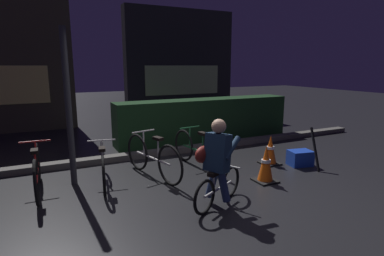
{
  "coord_description": "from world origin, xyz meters",
  "views": [
    {
      "loc": [
        -2.07,
        -4.08,
        1.95
      ],
      "look_at": [
        0.2,
        0.6,
        0.9
      ],
      "focal_mm": 29.04,
      "sensor_mm": 36.0,
      "label": 1
    }
  ],
  "objects_px": {
    "street_post": "(69,109)",
    "parked_bike_center_left": "(103,166)",
    "blue_crate": "(300,158)",
    "closed_umbrella": "(315,149)",
    "traffic_cone_far": "(270,150)",
    "parked_bike_right_mid": "(197,150)",
    "traffic_cone_near": "(266,164)",
    "cyclist": "(216,163)",
    "parked_bike_center_right": "(153,157)",
    "parked_bike_left_mid": "(37,171)"
  },
  "relations": [
    {
      "from": "cyclist",
      "to": "closed_umbrella",
      "type": "bearing_deg",
      "value": -14.91
    },
    {
      "from": "cyclist",
      "to": "traffic_cone_far",
      "type": "bearing_deg",
      "value": 3.12
    },
    {
      "from": "blue_crate",
      "to": "street_post",
      "type": "bearing_deg",
      "value": 167.74
    },
    {
      "from": "parked_bike_right_mid",
      "to": "cyclist",
      "type": "bearing_deg",
      "value": 153.43
    },
    {
      "from": "parked_bike_center_right",
      "to": "traffic_cone_near",
      "type": "height_order",
      "value": "parked_bike_center_right"
    },
    {
      "from": "parked_bike_center_right",
      "to": "traffic_cone_far",
      "type": "distance_m",
      "value": 2.38
    },
    {
      "from": "traffic_cone_far",
      "to": "cyclist",
      "type": "distance_m",
      "value": 2.28
    },
    {
      "from": "street_post",
      "to": "cyclist",
      "type": "distance_m",
      "value": 2.53
    },
    {
      "from": "blue_crate",
      "to": "closed_umbrella",
      "type": "relative_size",
      "value": 0.52
    },
    {
      "from": "blue_crate",
      "to": "parked_bike_center_right",
      "type": "bearing_deg",
      "value": 167.07
    },
    {
      "from": "parked_bike_left_mid",
      "to": "traffic_cone_far",
      "type": "bearing_deg",
      "value": -95.21
    },
    {
      "from": "traffic_cone_near",
      "to": "cyclist",
      "type": "xyz_separation_m",
      "value": [
        -1.23,
        -0.43,
        0.32
      ]
    },
    {
      "from": "cyclist",
      "to": "street_post",
      "type": "bearing_deg",
      "value": 107.2
    },
    {
      "from": "parked_bike_center_left",
      "to": "street_post",
      "type": "bearing_deg",
      "value": 70.5
    },
    {
      "from": "parked_bike_right_mid",
      "to": "closed_umbrella",
      "type": "bearing_deg",
      "value": -126.44
    },
    {
      "from": "parked_bike_center_left",
      "to": "parked_bike_center_right",
      "type": "relative_size",
      "value": 0.91
    },
    {
      "from": "street_post",
      "to": "closed_umbrella",
      "type": "relative_size",
      "value": 2.99
    },
    {
      "from": "parked_bike_right_mid",
      "to": "traffic_cone_near",
      "type": "distance_m",
      "value": 1.39
    },
    {
      "from": "parked_bike_center_right",
      "to": "blue_crate",
      "type": "xyz_separation_m",
      "value": [
        2.84,
        -0.65,
        -0.21
      ]
    },
    {
      "from": "cyclist",
      "to": "closed_umbrella",
      "type": "distance_m",
      "value": 2.6
    },
    {
      "from": "parked_bike_center_left",
      "to": "traffic_cone_far",
      "type": "distance_m",
      "value": 3.23
    },
    {
      "from": "parked_bike_left_mid",
      "to": "cyclist",
      "type": "relative_size",
      "value": 1.34
    },
    {
      "from": "street_post",
      "to": "traffic_cone_near",
      "type": "height_order",
      "value": "street_post"
    },
    {
      "from": "parked_bike_left_mid",
      "to": "parked_bike_center_left",
      "type": "distance_m",
      "value": 0.98
    },
    {
      "from": "street_post",
      "to": "parked_bike_center_left",
      "type": "bearing_deg",
      "value": -28.5
    },
    {
      "from": "street_post",
      "to": "parked_bike_right_mid",
      "type": "xyz_separation_m",
      "value": [
        2.27,
        -0.09,
        -0.93
      ]
    },
    {
      "from": "parked_bike_left_mid",
      "to": "parked_bike_center_right",
      "type": "xyz_separation_m",
      "value": [
        1.83,
        -0.13,
        0.01
      ]
    },
    {
      "from": "parked_bike_right_mid",
      "to": "traffic_cone_near",
      "type": "height_order",
      "value": "parked_bike_right_mid"
    },
    {
      "from": "parked_bike_right_mid",
      "to": "blue_crate",
      "type": "height_order",
      "value": "parked_bike_right_mid"
    },
    {
      "from": "street_post",
      "to": "closed_umbrella",
      "type": "height_order",
      "value": "street_post"
    },
    {
      "from": "parked_bike_right_mid",
      "to": "cyclist",
      "type": "relative_size",
      "value": 1.31
    },
    {
      "from": "closed_umbrella",
      "to": "traffic_cone_near",
      "type": "bearing_deg",
      "value": 116.38
    },
    {
      "from": "parked_bike_center_left",
      "to": "traffic_cone_far",
      "type": "bearing_deg",
      "value": -86.86
    },
    {
      "from": "parked_bike_right_mid",
      "to": "cyclist",
      "type": "height_order",
      "value": "cyclist"
    },
    {
      "from": "parked_bike_center_right",
      "to": "traffic_cone_near",
      "type": "bearing_deg",
      "value": -136.67
    },
    {
      "from": "blue_crate",
      "to": "cyclist",
      "type": "xyz_separation_m",
      "value": [
        -2.41,
        -0.83,
        0.48
      ]
    },
    {
      "from": "parked_bike_center_right",
      "to": "traffic_cone_near",
      "type": "xyz_separation_m",
      "value": [
        1.65,
        -1.05,
        -0.05
      ]
    },
    {
      "from": "street_post",
      "to": "parked_bike_right_mid",
      "type": "height_order",
      "value": "street_post"
    },
    {
      "from": "parked_bike_right_mid",
      "to": "cyclist",
      "type": "distance_m",
      "value": 1.75
    },
    {
      "from": "traffic_cone_near",
      "to": "street_post",
      "type": "bearing_deg",
      "value": 156.25
    },
    {
      "from": "street_post",
      "to": "parked_bike_center_right",
      "type": "distance_m",
      "value": 1.61
    },
    {
      "from": "parked_bike_center_left",
      "to": "closed_umbrella",
      "type": "relative_size",
      "value": 1.8
    },
    {
      "from": "traffic_cone_near",
      "to": "blue_crate",
      "type": "height_order",
      "value": "traffic_cone_near"
    },
    {
      "from": "traffic_cone_near",
      "to": "cyclist",
      "type": "bearing_deg",
      "value": -160.79
    },
    {
      "from": "parked_bike_right_mid",
      "to": "blue_crate",
      "type": "distance_m",
      "value": 2.05
    },
    {
      "from": "parked_bike_center_right",
      "to": "parked_bike_right_mid",
      "type": "bearing_deg",
      "value": -94.94
    },
    {
      "from": "street_post",
      "to": "traffic_cone_near",
      "type": "distance_m",
      "value": 3.37
    },
    {
      "from": "parked_bike_right_mid",
      "to": "closed_umbrella",
      "type": "distance_m",
      "value": 2.25
    },
    {
      "from": "parked_bike_center_left",
      "to": "parked_bike_center_right",
      "type": "height_order",
      "value": "parked_bike_center_right"
    },
    {
      "from": "parked_bike_left_mid",
      "to": "closed_umbrella",
      "type": "distance_m",
      "value": 4.9
    }
  ]
}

